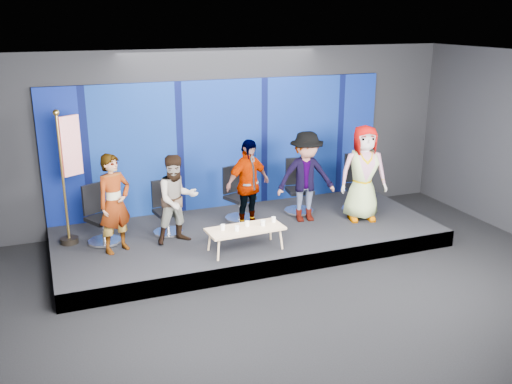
{
  "coord_description": "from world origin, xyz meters",
  "views": [
    {
      "loc": [
        -3.46,
        -6.83,
        4.13
      ],
      "look_at": [
        0.12,
        2.4,
        1.03
      ],
      "focal_mm": 40.0,
      "sensor_mm": 36.0,
      "label": 1
    }
  ],
  "objects_px": {
    "chair_e": "(357,193)",
    "mug_a": "(223,227)",
    "mug_c": "(247,224)",
    "chair_c": "(238,202)",
    "panelist_c": "(248,184)",
    "coffee_table": "(245,230)",
    "chair_b": "(167,216)",
    "panelist_e": "(363,173)",
    "flag_stand": "(69,173)",
    "mug_b": "(237,228)",
    "chair_a": "(102,224)",
    "panelist_d": "(306,177)",
    "mug_e": "(274,219)",
    "mug_d": "(263,223)",
    "chair_d": "(299,195)",
    "panelist_b": "(177,199)",
    "panelist_a": "(115,203)"
  },
  "relations": [
    {
      "from": "mug_d",
      "to": "chair_d",
      "type": "bearing_deg",
      "value": 47.12
    },
    {
      "from": "panelist_b",
      "to": "panelist_e",
      "type": "xyz_separation_m",
      "value": [
        3.6,
        -0.14,
        0.14
      ]
    },
    {
      "from": "panelist_c",
      "to": "chair_d",
      "type": "xyz_separation_m",
      "value": [
        1.26,
        0.47,
        -0.49
      ]
    },
    {
      "from": "mug_b",
      "to": "panelist_a",
      "type": "bearing_deg",
      "value": 155.74
    },
    {
      "from": "chair_b",
      "to": "panelist_d",
      "type": "relative_size",
      "value": 0.55
    },
    {
      "from": "panelist_b",
      "to": "panelist_e",
      "type": "bearing_deg",
      "value": -10.2
    },
    {
      "from": "mug_b",
      "to": "mug_e",
      "type": "relative_size",
      "value": 1.01
    },
    {
      "from": "chair_a",
      "to": "panelist_a",
      "type": "bearing_deg",
      "value": -94.91
    },
    {
      "from": "chair_a",
      "to": "chair_c",
      "type": "distance_m",
      "value": 2.62
    },
    {
      "from": "panelist_c",
      "to": "panelist_e",
      "type": "height_order",
      "value": "panelist_e"
    },
    {
      "from": "panelist_c",
      "to": "chair_d",
      "type": "relative_size",
      "value": 1.56
    },
    {
      "from": "chair_b",
      "to": "flag_stand",
      "type": "xyz_separation_m",
      "value": [
        -1.6,
        0.18,
        0.92
      ]
    },
    {
      "from": "mug_c",
      "to": "flag_stand",
      "type": "relative_size",
      "value": 0.04
    },
    {
      "from": "panelist_c",
      "to": "panelist_d",
      "type": "relative_size",
      "value": 0.96
    },
    {
      "from": "mug_a",
      "to": "panelist_b",
      "type": "bearing_deg",
      "value": 129.39
    },
    {
      "from": "mug_b",
      "to": "chair_a",
      "type": "bearing_deg",
      "value": 147.53
    },
    {
      "from": "chair_b",
      "to": "mug_a",
      "type": "height_order",
      "value": "chair_b"
    },
    {
      "from": "chair_e",
      "to": "coffee_table",
      "type": "relative_size",
      "value": 0.86
    },
    {
      "from": "panelist_d",
      "to": "chair_e",
      "type": "relative_size",
      "value": 1.53
    },
    {
      "from": "chair_c",
      "to": "panelist_c",
      "type": "bearing_deg",
      "value": -108.46
    },
    {
      "from": "chair_d",
      "to": "panelist_d",
      "type": "bearing_deg",
      "value": -92.77
    },
    {
      "from": "chair_d",
      "to": "panelist_e",
      "type": "bearing_deg",
      "value": -32.86
    },
    {
      "from": "chair_a",
      "to": "mug_e",
      "type": "height_order",
      "value": "chair_a"
    },
    {
      "from": "chair_a",
      "to": "panelist_c",
      "type": "distance_m",
      "value": 2.69
    },
    {
      "from": "panelist_c",
      "to": "mug_a",
      "type": "height_order",
      "value": "panelist_c"
    },
    {
      "from": "chair_b",
      "to": "mug_b",
      "type": "distance_m",
      "value": 1.61
    },
    {
      "from": "chair_c",
      "to": "coffee_table",
      "type": "distance_m",
      "value": 1.53
    },
    {
      "from": "chair_a",
      "to": "chair_e",
      "type": "xyz_separation_m",
      "value": [
        5.03,
        -0.11,
        0.03
      ]
    },
    {
      "from": "panelist_d",
      "to": "mug_e",
      "type": "bearing_deg",
      "value": -132.09
    },
    {
      "from": "panelist_c",
      "to": "flag_stand",
      "type": "relative_size",
      "value": 0.72
    },
    {
      "from": "flag_stand",
      "to": "mug_c",
      "type": "bearing_deg",
      "value": -57.12
    },
    {
      "from": "coffee_table",
      "to": "chair_b",
      "type": "bearing_deg",
      "value": 130.18
    },
    {
      "from": "panelist_a",
      "to": "chair_b",
      "type": "distance_m",
      "value": 1.21
    },
    {
      "from": "panelist_c",
      "to": "flag_stand",
      "type": "height_order",
      "value": "flag_stand"
    },
    {
      "from": "chair_b",
      "to": "panelist_c",
      "type": "bearing_deg",
      "value": -18.65
    },
    {
      "from": "mug_a",
      "to": "panelist_d",
      "type": "bearing_deg",
      "value": 24.83
    },
    {
      "from": "chair_c",
      "to": "mug_b",
      "type": "bearing_deg",
      "value": -130.72
    },
    {
      "from": "chair_e",
      "to": "mug_a",
      "type": "distance_m",
      "value": 3.37
    },
    {
      "from": "panelist_c",
      "to": "mug_d",
      "type": "relative_size",
      "value": 17.06
    },
    {
      "from": "panelist_b",
      "to": "panelist_d",
      "type": "height_order",
      "value": "panelist_d"
    },
    {
      "from": "chair_d",
      "to": "flag_stand",
      "type": "bearing_deg",
      "value": -171.92
    },
    {
      "from": "panelist_a",
      "to": "chair_c",
      "type": "xyz_separation_m",
      "value": [
        2.42,
        0.73,
        -0.5
      ]
    },
    {
      "from": "chair_c",
      "to": "panelist_d",
      "type": "xyz_separation_m",
      "value": [
        1.19,
        -0.53,
        0.53
      ]
    },
    {
      "from": "chair_e",
      "to": "mug_c",
      "type": "height_order",
      "value": "chair_e"
    },
    {
      "from": "coffee_table",
      "to": "panelist_e",
      "type": "bearing_deg",
      "value": 13.42
    },
    {
      "from": "mug_b",
      "to": "mug_c",
      "type": "distance_m",
      "value": 0.28
    },
    {
      "from": "mug_a",
      "to": "chair_e",
      "type": "bearing_deg",
      "value": 18.25
    },
    {
      "from": "chair_e",
      "to": "mug_a",
      "type": "xyz_separation_m",
      "value": [
        -3.2,
        -1.05,
        0.07
      ]
    },
    {
      "from": "chair_d",
      "to": "chair_b",
      "type": "bearing_deg",
      "value": -167.99
    },
    {
      "from": "chair_b",
      "to": "chair_c",
      "type": "bearing_deg",
      "value": 0.74
    }
  ]
}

